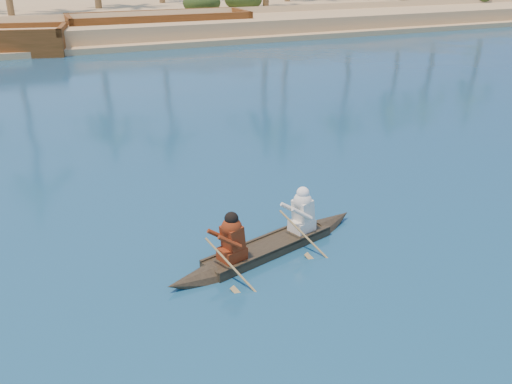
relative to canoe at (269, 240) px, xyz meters
name	(u,v)px	position (x,y,z in m)	size (l,w,h in m)	color
canoe	(269,240)	(0.00, 0.00, 0.00)	(4.87, 2.03, 1.35)	#3A301F
barge_right	(160,28)	(6.00, 31.00, 0.46)	(12.50, 4.48, 2.07)	brown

